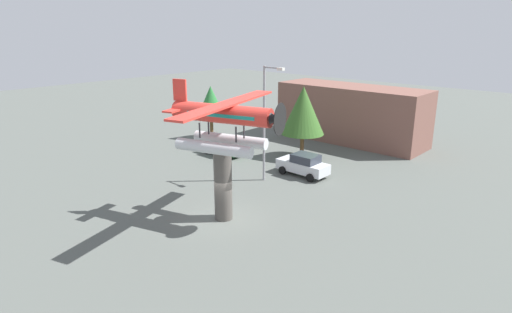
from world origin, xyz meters
TOP-DOWN VIEW (x-y plane):
  - ground_plane at (0.00, 0.00)m, footprint 140.00×140.00m
  - display_pedestal at (0.00, 0.00)m, footprint 1.10×1.10m
  - floatplane_monument at (0.13, 0.04)m, footprint 7.19×10.27m
  - car_near_green at (-9.94, 9.65)m, footprint 4.20×2.02m
  - car_mid_silver at (-1.08, 9.86)m, footprint 4.20×2.02m
  - streetlight_primary at (-2.51, 6.92)m, footprint 1.84×0.28m
  - storefront_building at (-3.92, 22.00)m, footprint 15.23×5.08m
  - tree_west at (-15.30, 13.05)m, footprint 2.84×2.84m
  - tree_east at (-4.10, 13.81)m, footprint 3.83×3.83m

SIDE VIEW (x-z plane):
  - ground_plane at x=0.00m, z-range 0.00..0.00m
  - car_near_green at x=-9.94m, z-range 0.00..1.76m
  - car_mid_silver at x=-1.08m, z-range 0.00..1.76m
  - display_pedestal at x=0.00m, z-range 0.00..4.45m
  - storefront_building at x=-3.92m, z-range 0.00..5.66m
  - tree_west at x=-15.30m, z-range 1.17..6.72m
  - tree_east at x=-4.10m, z-range 1.08..7.52m
  - streetlight_primary at x=-2.51m, z-range 0.65..9.37m
  - floatplane_monument at x=0.13m, z-range 4.12..8.12m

